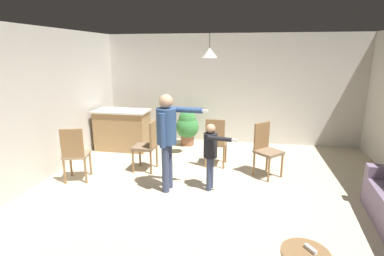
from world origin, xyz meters
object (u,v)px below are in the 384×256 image
object	(u,v)px
spare_remote_on_table	(311,249)
kitchen_counter	(123,130)
dining_chair_by_counter	(148,144)
potted_plant_corner	(187,126)
dining_chair_spare	(266,148)
person_adult	(167,132)
dining_chair_centre_back	(216,140)
dining_chair_near_wall	(75,152)
person_child	(211,150)

from	to	relation	value
spare_remote_on_table	kitchen_counter	bearing A→B (deg)	131.90
dining_chair_by_counter	potted_plant_corner	distance (m)	1.81
dining_chair_spare	person_adult	bearing A→B (deg)	-15.69
person_adult	dining_chair_spare	world-z (taller)	person_adult
dining_chair_by_counter	dining_chair_centre_back	xyz separation A→B (m)	(1.26, 0.45, 0.00)
potted_plant_corner	dining_chair_spare	bearing A→B (deg)	-41.31
dining_chair_by_counter	potted_plant_corner	size ratio (longest dim) A/B	1.15
kitchen_counter	dining_chair_near_wall	bearing A→B (deg)	-92.67
dining_chair_near_wall	potted_plant_corner	xyz separation A→B (m)	(1.53, 2.48, -0.07)
person_adult	dining_chair_centre_back	xyz separation A→B (m)	(0.67, 1.21, -0.46)
dining_chair_spare	spare_remote_on_table	bearing A→B (deg)	49.40
dining_chair_centre_back	person_child	bearing A→B (deg)	-85.64
dining_chair_by_counter	spare_remote_on_table	size ratio (longest dim) A/B	7.69
person_child	dining_chair_centre_back	xyz separation A→B (m)	(-0.03, 1.06, -0.16)
potted_plant_corner	dining_chair_near_wall	bearing A→B (deg)	-121.73
person_child	dining_chair_near_wall	world-z (taller)	person_child
dining_chair_near_wall	potted_plant_corner	bearing A→B (deg)	42.89
kitchen_counter	dining_chair_by_counter	distance (m)	1.54
person_adult	dining_chair_near_wall	xyz separation A→B (m)	(-1.71, 0.04, -0.46)
person_adult	potted_plant_corner	size ratio (longest dim) A/B	1.86
person_adult	dining_chair_near_wall	world-z (taller)	person_adult
kitchen_counter	dining_chair_by_counter	size ratio (longest dim) A/B	1.26
kitchen_counter	dining_chair_near_wall	distance (m)	1.87
person_adult	potted_plant_corner	world-z (taller)	person_adult
kitchen_counter	dining_chair_spare	bearing A→B (deg)	-16.72
dining_chair_by_counter	spare_remote_on_table	distance (m)	3.69
person_child	dining_chair_spare	distance (m)	1.23
dining_chair_centre_back	potted_plant_corner	xyz separation A→B (m)	(-0.84, 1.31, -0.07)
person_child	spare_remote_on_table	size ratio (longest dim) A/B	8.77
dining_chair_by_counter	dining_chair_near_wall	xyz separation A→B (m)	(-1.11, -0.72, 0.00)
kitchen_counter	dining_chair_by_counter	world-z (taller)	dining_chair_by_counter
dining_chair_near_wall	spare_remote_on_table	xyz separation A→B (m)	(3.58, -2.03, -0.01)
kitchen_counter	potted_plant_corner	world-z (taller)	kitchen_counter
dining_chair_by_counter	dining_chair_spare	xyz separation A→B (m)	(2.22, 0.17, 0.00)
dining_chair_by_counter	potted_plant_corner	bearing A→B (deg)	-12.20
person_adult	dining_chair_centre_back	size ratio (longest dim) A/B	1.62
person_adult	potted_plant_corner	bearing A→B (deg)	-170.92
dining_chair_near_wall	potted_plant_corner	world-z (taller)	dining_chair_near_wall
kitchen_counter	person_child	xyz separation A→B (m)	(2.32, -1.76, 0.23)
spare_remote_on_table	person_adult	bearing A→B (deg)	133.25
dining_chair_near_wall	potted_plant_corner	distance (m)	2.91
kitchen_counter	dining_chair_centre_back	xyz separation A→B (m)	(2.29, -0.69, 0.07)
dining_chair_centre_back	dining_chair_spare	xyz separation A→B (m)	(0.96, -0.28, 0.00)
kitchen_counter	spare_remote_on_table	size ratio (longest dim) A/B	9.69
potted_plant_corner	kitchen_counter	bearing A→B (deg)	-157.03
dining_chair_near_wall	dining_chair_by_counter	bearing A→B (deg)	17.39
kitchen_counter	spare_remote_on_table	xyz separation A→B (m)	(3.49, -3.89, 0.06)
kitchen_counter	dining_chair_centre_back	world-z (taller)	dining_chair_centre_back
dining_chair_spare	spare_remote_on_table	xyz separation A→B (m)	(0.24, -2.91, -0.01)
person_adult	dining_chair_near_wall	size ratio (longest dim) A/B	1.62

